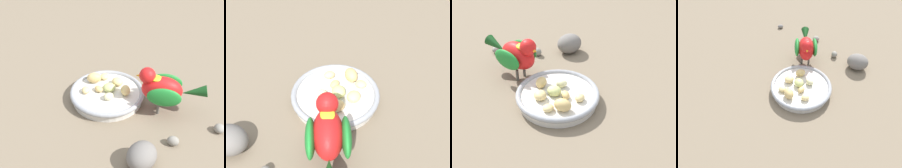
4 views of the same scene
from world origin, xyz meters
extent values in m
plane|color=#756651|center=(0.00, 0.00, 0.00)|extent=(4.00, 4.00, 0.00)
cylinder|color=beige|center=(-0.01, 0.03, 0.01)|extent=(0.18, 0.18, 0.02)
torus|color=#93969B|center=(-0.01, 0.03, 0.02)|extent=(0.19, 0.19, 0.01)
ellipsoid|color=#C6D17A|center=(-0.01, 0.02, 0.03)|extent=(0.04, 0.04, 0.02)
ellipsoid|color=tan|center=(-0.05, 0.01, 0.03)|extent=(0.04, 0.04, 0.02)
ellipsoid|color=#E5C67F|center=(-0.02, -0.01, 0.03)|extent=(0.04, 0.04, 0.02)
ellipsoid|color=#E5C67F|center=(0.03, -0.02, 0.03)|extent=(0.02, 0.03, 0.01)
ellipsoid|color=beige|center=(-0.03, 0.05, 0.03)|extent=(0.03, 0.03, 0.02)
ellipsoid|color=tan|center=(0.04, 0.01, 0.04)|extent=(0.05, 0.04, 0.03)
ellipsoid|color=tan|center=(0.01, 0.04, 0.03)|extent=(0.03, 0.02, 0.01)
ellipsoid|color=#E5C67F|center=(0.04, 0.06, 0.03)|extent=(0.03, 0.03, 0.02)
cylinder|color=#59544C|center=(-0.14, 0.01, 0.02)|extent=(0.01, 0.01, 0.03)
cylinder|color=#59544C|center=(-0.14, -0.01, 0.02)|extent=(0.01, 0.01, 0.03)
ellipsoid|color=red|center=(-0.14, 0.00, 0.06)|extent=(0.11, 0.08, 0.07)
ellipsoid|color=#1E7F2D|center=(-0.16, 0.03, 0.06)|extent=(0.08, 0.04, 0.05)
ellipsoid|color=#1E7F2D|center=(-0.14, -0.03, 0.06)|extent=(0.08, 0.04, 0.05)
cone|color=#144719|center=(-0.21, -0.02, 0.07)|extent=(0.07, 0.05, 0.04)
sphere|color=red|center=(-0.11, 0.01, 0.10)|extent=(0.05, 0.05, 0.04)
cone|color=orange|center=(-0.09, 0.02, 0.10)|extent=(0.02, 0.02, 0.01)
ellipsoid|color=yellow|center=(-0.13, 0.01, 0.09)|extent=(0.04, 0.03, 0.01)
ellipsoid|color=slate|center=(-0.18, 0.18, 0.03)|extent=(0.06, 0.07, 0.05)
ellipsoid|color=gray|center=(-0.21, 0.09, 0.01)|extent=(0.03, 0.03, 0.02)
ellipsoid|color=gray|center=(-0.29, 0.00, 0.01)|extent=(0.03, 0.03, 0.02)
camera|label=1|loc=(-0.36, 0.60, 0.54)|focal=53.40mm
camera|label=2|loc=(-0.42, -0.10, 0.45)|focal=45.56mm
camera|label=3|loc=(0.45, -0.26, 0.45)|focal=49.05mm
camera|label=4|loc=(0.41, 0.15, 0.49)|focal=32.93mm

